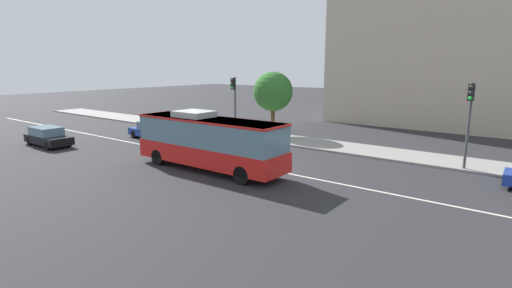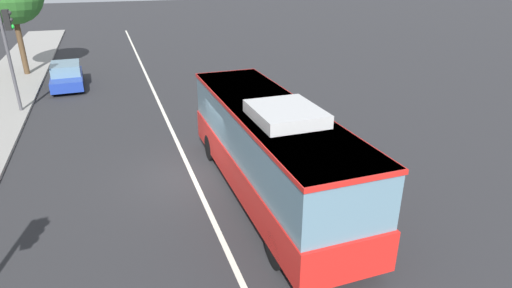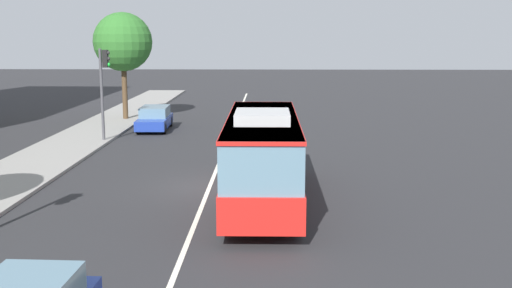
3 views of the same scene
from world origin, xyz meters
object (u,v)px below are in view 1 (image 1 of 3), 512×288
at_px(sedan_black, 48,137).
at_px(traffic_light_mid_block, 234,97).
at_px(transit_bus, 209,140).
at_px(street_tree_kerbside_left, 273,92).
at_px(traffic_light_near_corner, 470,111).
at_px(sedan_blue_ahead, 153,130).

bearing_deg(sedan_black, traffic_light_mid_block, 50.43).
distance_m(transit_bus, street_tree_kerbside_left, 12.64).
bearing_deg(traffic_light_near_corner, traffic_light_mid_block, -89.87).
bearing_deg(sedan_black, transit_bus, 9.60).
height_order(sedan_blue_ahead, street_tree_kerbside_left, street_tree_kerbside_left).
relative_size(traffic_light_near_corner, traffic_light_mid_block, 1.00).
bearing_deg(sedan_black, sedan_blue_ahead, 59.78).
relative_size(transit_bus, traffic_light_mid_block, 1.93).
relative_size(transit_bus, sedan_blue_ahead, 2.20).
bearing_deg(transit_bus, traffic_light_near_corner, 35.95).
bearing_deg(street_tree_kerbside_left, traffic_light_near_corner, -10.56).
bearing_deg(sedan_black, traffic_light_near_corner, 22.92).
distance_m(traffic_light_near_corner, traffic_light_mid_block, 17.75).
distance_m(transit_bus, traffic_light_mid_block, 10.59).
relative_size(traffic_light_mid_block, street_tree_kerbside_left, 0.92).
bearing_deg(transit_bus, street_tree_kerbside_left, 107.12).
distance_m(sedan_blue_ahead, traffic_light_near_corner, 23.75).
height_order(transit_bus, traffic_light_mid_block, traffic_light_mid_block).
relative_size(sedan_blue_ahead, traffic_light_near_corner, 0.88).
bearing_deg(sedan_blue_ahead, street_tree_kerbside_left, -131.83).
xyz_separation_m(sedan_black, traffic_light_mid_block, (9.39, 11.34, 2.84)).
xyz_separation_m(traffic_light_mid_block, street_tree_kerbside_left, (1.86, 3.07, 0.34)).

